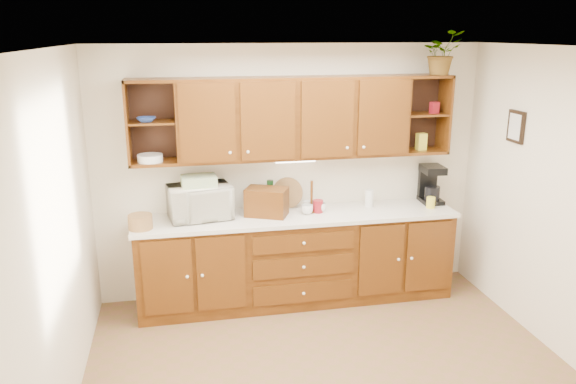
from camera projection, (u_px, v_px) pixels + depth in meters
name	position (u px, v px, depth m)	size (l,w,h in m)	color
floor	(334.00, 379.00, 4.54)	(4.00, 4.00, 0.00)	brown
ceiling	(343.00, 48.00, 3.82)	(4.00, 4.00, 0.00)	white
back_wall	(291.00, 172.00, 5.83)	(4.00, 4.00, 0.00)	#F0E5CA
left_wall	(54.00, 247.00, 3.80)	(3.50, 3.50, 0.00)	#F0E5CA
right_wall	(575.00, 211.00, 4.56)	(3.50, 3.50, 0.00)	#F0E5CA
base_cabinets	(297.00, 259.00, 5.78)	(3.20, 0.60, 0.90)	#3A1B06
countertop	(297.00, 216.00, 5.64)	(3.24, 0.64, 0.04)	silver
upper_cabinets	(295.00, 118.00, 5.52)	(3.20, 0.33, 0.80)	#3A1B06
undercabinet_light	(295.00, 161.00, 5.58)	(0.40, 0.05, 0.03)	white
framed_picture	(516.00, 127.00, 5.25)	(0.03, 0.24, 0.30)	black
wicker_basket	(140.00, 222.00, 5.20)	(0.22, 0.22, 0.14)	#9C6C41
microwave	(200.00, 202.00, 5.48)	(0.60, 0.40, 0.33)	white
towel_stack	(199.00, 181.00, 5.42)	(0.33, 0.24, 0.10)	#E2D56A
wine_bottle	(270.00, 195.00, 5.73)	(0.07, 0.07, 0.32)	black
woven_tray	(287.00, 206.00, 5.86)	(0.32, 0.32, 0.02)	#9C6C41
bread_box	(267.00, 202.00, 5.56)	(0.40, 0.25, 0.28)	#3A1B06
mug_tree	(311.00, 207.00, 5.70)	(0.29, 0.29, 0.33)	#3A1B06
canister_red	(318.00, 206.00, 5.68)	(0.10, 0.10, 0.13)	maroon
canister_white	(369.00, 198.00, 5.87)	(0.09, 0.09, 0.18)	white
canister_yellow	(431.00, 203.00, 5.82)	(0.09, 0.09, 0.12)	yellow
coffee_maker	(431.00, 184.00, 6.00)	(0.23, 0.29, 0.40)	black
bowl_stack	(146.00, 120.00, 5.20)	(0.18, 0.18, 0.04)	#284392
plate_stack	(150.00, 158.00, 5.30)	(0.24, 0.24, 0.07)	white
pantry_box_yellow	(421.00, 142.00, 5.82)	(0.10, 0.08, 0.17)	yellow
pantry_box_red	(434.00, 108.00, 5.74)	(0.08, 0.07, 0.12)	maroon
potted_plant	(441.00, 53.00, 5.56)	(0.39, 0.34, 0.43)	#999999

